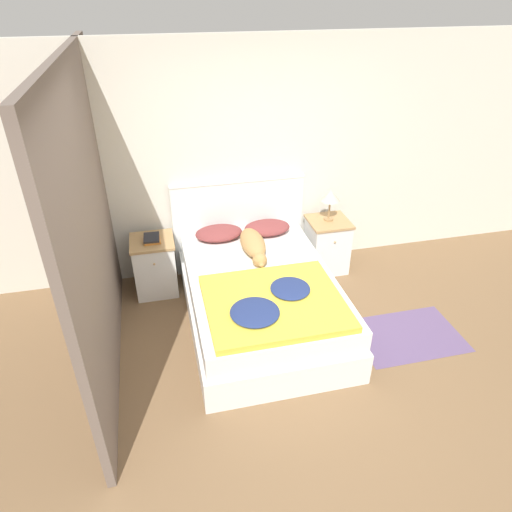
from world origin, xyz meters
name	(u,v)px	position (x,y,z in m)	size (l,w,h in m)	color
ground_plane	(290,394)	(0.00, 0.00, 0.00)	(16.00, 16.00, 0.00)	brown
wall_back	(237,163)	(0.00, 2.13, 1.27)	(9.00, 0.06, 2.55)	silver
wall_side_left	(93,221)	(-1.43, 1.05, 1.27)	(0.06, 3.10, 2.55)	#706056
bed	(261,299)	(-0.01, 1.00, 0.27)	(1.41, 2.08, 0.55)	white
headboard	(239,223)	(-0.01, 2.06, 0.58)	(1.49, 0.06, 1.12)	white
nightstand_left	(155,265)	(-1.00, 1.79, 0.32)	(0.46, 0.46, 0.63)	white
nightstand_right	(327,245)	(0.98, 1.79, 0.32)	(0.46, 0.46, 0.63)	white
pillow_left	(219,233)	(-0.28, 1.82, 0.61)	(0.51, 0.34, 0.14)	brown
pillow_right	(267,228)	(0.26, 1.82, 0.61)	(0.51, 0.34, 0.14)	brown
quilt	(273,302)	(-0.02, 0.52, 0.59)	(1.18, 1.04, 0.11)	yellow
dog	(253,244)	(0.02, 1.45, 0.63)	(0.24, 0.77, 0.19)	tan
book_stack	(152,239)	(-0.99, 1.78, 0.66)	(0.17, 0.22, 0.05)	orange
table_lamp	(331,196)	(0.98, 1.81, 0.92)	(0.21, 0.21, 0.37)	#9E7A4C
rug	(408,335)	(1.33, 0.45, 0.00)	(1.01, 0.70, 0.00)	#604C75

